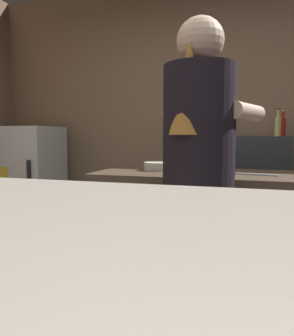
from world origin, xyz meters
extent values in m
cube|color=#967A5D|center=(0.00, 2.20, 1.35)|extent=(5.20, 0.10, 2.70)
cube|color=#4D3C2D|center=(0.35, 0.78, 0.46)|extent=(2.10, 0.60, 0.91)
cube|color=#333B3E|center=(0.11, 1.92, 0.57)|extent=(0.95, 0.36, 1.13)
cube|color=white|center=(-2.04, 1.75, 0.62)|extent=(0.62, 0.55, 1.23)
cube|color=#262626|center=(-1.82, 1.46, 0.68)|extent=(0.03, 0.03, 0.44)
cube|color=yellow|center=(-2.13, 1.47, 0.77)|extent=(0.10, 0.01, 0.12)
cube|color=#28323A|center=(-0.01, 0.33, 0.43)|extent=(0.28, 0.20, 0.85)
cylinder|color=black|center=(-0.01, 0.33, 1.16)|extent=(0.34, 0.34, 0.60)
sphere|color=#D0AD92|center=(-0.01, 0.33, 1.57)|extent=(0.22, 0.22, 0.22)
cone|color=#B27A33|center=(-0.04, 0.24, 1.35)|extent=(0.18, 0.18, 0.43)
cylinder|color=#D0AD92|center=(-0.12, 0.54, 1.25)|extent=(0.18, 0.33, 0.08)
cylinder|color=#D0AD92|center=(0.20, 0.42, 1.25)|extent=(0.18, 0.33, 0.08)
cylinder|color=silver|center=(-0.35, 0.84, 0.94)|extent=(0.19, 0.19, 0.05)
cube|color=silver|center=(0.27, 0.73, 0.91)|extent=(0.24, 0.08, 0.01)
cylinder|color=red|center=(0.52, 1.99, 1.21)|extent=(0.05, 0.05, 0.16)
cylinder|color=red|center=(0.52, 1.99, 1.33)|extent=(0.02, 0.02, 0.06)
cylinder|color=white|center=(0.52, 1.99, 1.36)|extent=(0.03, 0.03, 0.01)
cylinder|color=black|center=(-0.08, 1.98, 1.21)|extent=(0.06, 0.06, 0.17)
cylinder|color=black|center=(-0.08, 1.98, 1.33)|extent=(0.03, 0.03, 0.06)
cylinder|color=red|center=(-0.08, 1.98, 1.37)|extent=(0.03, 0.03, 0.01)
cylinder|color=#D2D578|center=(0.46, 1.82, 1.22)|extent=(0.05, 0.05, 0.17)
cylinder|color=#D2D578|center=(0.46, 1.82, 1.33)|extent=(0.02, 0.02, 0.06)
cylinder|color=#333333|center=(0.46, 1.82, 1.37)|extent=(0.03, 0.03, 0.01)
camera|label=1|loc=(0.20, -1.22, 1.13)|focal=34.78mm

